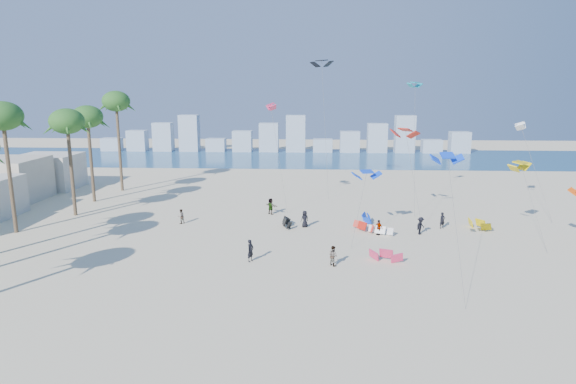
{
  "coord_description": "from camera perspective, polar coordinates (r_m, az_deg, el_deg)",
  "views": [
    {
      "loc": [
        5.37,
        -29.99,
        14.3
      ],
      "look_at": [
        3.0,
        16.0,
        4.5
      ],
      "focal_mm": 30.32,
      "sensor_mm": 36.0,
      "label": 1
    }
  ],
  "objects": [
    {
      "name": "kitesurfer_near",
      "position": [
        41.33,
        -4.42,
        -6.87
      ],
      "size": [
        0.74,
        0.83,
        1.9
      ],
      "primitive_type": "imported",
      "rotation": [
        0.0,
        0.0,
        1.06
      ],
      "color": "black",
      "rests_on": "ground"
    },
    {
      "name": "palm_row",
      "position": [
        54.06,
        -28.34,
        6.82
      ],
      "size": [
        8.14,
        44.8,
        14.05
      ],
      "color": "brown",
      "rests_on": "ground"
    },
    {
      "name": "distant_skyline",
      "position": [
        112.74,
        -0.4,
        6.31
      ],
      "size": [
        85.0,
        3.0,
        8.4
      ],
      "color": "#9EADBF",
      "rests_on": "ground"
    },
    {
      "name": "grounded_kites",
      "position": [
        49.79,
        10.51,
        -4.36
      ],
      "size": [
        22.48,
        14.59,
        0.92
      ],
      "color": "black",
      "rests_on": "ground"
    },
    {
      "name": "flying_kites",
      "position": [
        54.69,
        14.7,
        7.92
      ],
      "size": [
        32.1,
        38.41,
        18.61
      ],
      "color": "blue",
      "rests_on": "ground"
    },
    {
      "name": "ocean",
      "position": [
        103.13,
        -0.06,
        4.05
      ],
      "size": [
        220.0,
        220.0,
        0.0
      ],
      "primitive_type": "plane",
      "color": "navy",
      "rests_on": "ground"
    },
    {
      "name": "kitesurfers_far",
      "position": [
        52.26,
        3.61,
        -2.89
      ],
      "size": [
        28.6,
        8.88,
        1.88
      ],
      "color": "black",
      "rests_on": "ground"
    },
    {
      "name": "kitesurfer_mid",
      "position": [
        40.54,
        5.29,
        -7.44
      ],
      "size": [
        1.01,
        1.03,
        1.68
      ],
      "primitive_type": "imported",
      "rotation": [
        0.0,
        0.0,
        2.28
      ],
      "color": "gray",
      "rests_on": "ground"
    },
    {
      "name": "ground",
      "position": [
        33.66,
        -6.69,
        -13.22
      ],
      "size": [
        220.0,
        220.0,
        0.0
      ],
      "primitive_type": "plane",
      "color": "beige",
      "rests_on": "ground"
    }
  ]
}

